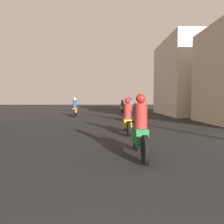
{
  "coord_description": "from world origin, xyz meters",
  "views": [
    {
      "loc": [
        0.16,
        -0.12,
        1.43
      ],
      "look_at": [
        0.74,
        17.87,
        0.39
      ],
      "focal_mm": 35.0,
      "sensor_mm": 36.0,
      "label": 1
    }
  ],
  "objects_px": {
    "motorcycle_black": "(130,112)",
    "motorcycle_orange": "(75,109)",
    "motorcycle_yellow": "(127,119)",
    "motorcycle_silver": "(122,107)",
    "building_right_far": "(192,78)",
    "motorcycle_green": "(140,131)"
  },
  "relations": [
    {
      "from": "motorcycle_black",
      "to": "motorcycle_silver",
      "type": "distance_m",
      "value": 9.51
    },
    {
      "from": "motorcycle_yellow",
      "to": "building_right_far",
      "type": "height_order",
      "value": "building_right_far"
    },
    {
      "from": "building_right_far",
      "to": "motorcycle_orange",
      "type": "bearing_deg",
      "value": -170.32
    },
    {
      "from": "motorcycle_black",
      "to": "motorcycle_green",
      "type": "bearing_deg",
      "value": -89.42
    },
    {
      "from": "motorcycle_orange",
      "to": "building_right_far",
      "type": "height_order",
      "value": "building_right_far"
    },
    {
      "from": "motorcycle_yellow",
      "to": "motorcycle_orange",
      "type": "distance_m",
      "value": 9.99
    },
    {
      "from": "motorcycle_silver",
      "to": "motorcycle_green",
      "type": "bearing_deg",
      "value": -92.01
    },
    {
      "from": "motorcycle_black",
      "to": "motorcycle_orange",
      "type": "height_order",
      "value": "same"
    },
    {
      "from": "motorcycle_orange",
      "to": "motorcycle_silver",
      "type": "distance_m",
      "value": 6.89
    },
    {
      "from": "motorcycle_green",
      "to": "motorcycle_silver",
      "type": "distance_m",
      "value": 18.35
    },
    {
      "from": "motorcycle_silver",
      "to": "building_right_far",
      "type": "bearing_deg",
      "value": -28.01
    },
    {
      "from": "motorcycle_green",
      "to": "motorcycle_silver",
      "type": "bearing_deg",
      "value": 90.17
    },
    {
      "from": "motorcycle_green",
      "to": "motorcycle_orange",
      "type": "bearing_deg",
      "value": 107.97
    },
    {
      "from": "motorcycle_yellow",
      "to": "motorcycle_orange",
      "type": "bearing_deg",
      "value": 113.32
    },
    {
      "from": "motorcycle_orange",
      "to": "motorcycle_silver",
      "type": "xyz_separation_m",
      "value": [
        4.41,
        5.3,
        -0.06
      ]
    },
    {
      "from": "motorcycle_yellow",
      "to": "motorcycle_silver",
      "type": "height_order",
      "value": "motorcycle_yellow"
    },
    {
      "from": "motorcycle_yellow",
      "to": "motorcycle_silver",
      "type": "xyz_separation_m",
      "value": [
        0.96,
        14.67,
        -0.02
      ]
    },
    {
      "from": "motorcycle_yellow",
      "to": "motorcycle_black",
      "type": "relative_size",
      "value": 0.96
    },
    {
      "from": "motorcycle_green",
      "to": "building_right_far",
      "type": "xyz_separation_m",
      "value": [
        7.24,
        14.85,
        2.79
      ]
    },
    {
      "from": "motorcycle_black",
      "to": "building_right_far",
      "type": "height_order",
      "value": "building_right_far"
    },
    {
      "from": "motorcycle_green",
      "to": "motorcycle_yellow",
      "type": "bearing_deg",
      "value": 92.54
    },
    {
      "from": "motorcycle_silver",
      "to": "building_right_far",
      "type": "relative_size",
      "value": 0.24
    }
  ]
}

